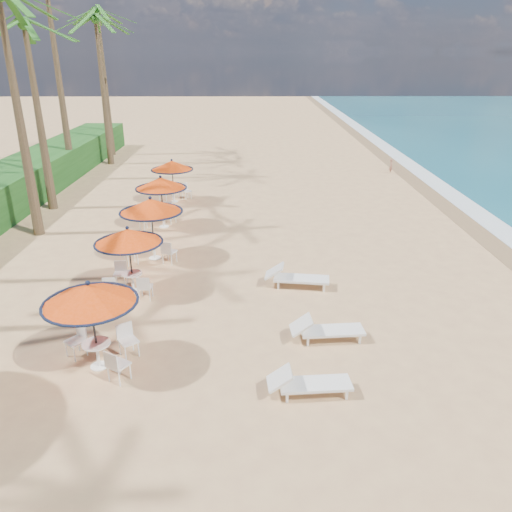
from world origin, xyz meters
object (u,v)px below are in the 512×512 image
(station_0, at_px, (92,305))
(station_3, at_px, (161,189))
(station_2, at_px, (151,212))
(station_4, at_px, (172,170))
(lounger_near, at_px, (307,383))
(lounger_mid, at_px, (325,329))
(station_1, at_px, (128,245))
(lounger_far, at_px, (295,277))

(station_0, bearing_deg, station_3, 91.18)
(station_2, relative_size, station_3, 1.04)
(station_4, bearing_deg, station_3, -88.53)
(station_3, height_order, lounger_near, station_3)
(station_0, relative_size, lounger_near, 1.21)
(lounger_near, height_order, lounger_mid, lounger_mid)
(station_1, xyz_separation_m, station_3, (-0.08, 6.49, 0.06))
(station_0, relative_size, station_3, 1.01)
(lounger_near, bearing_deg, lounger_mid, 68.58)
(station_2, distance_m, lounger_mid, 8.10)
(station_1, bearing_deg, station_2, 85.84)
(station_1, height_order, station_4, station_1)
(station_2, height_order, lounger_near, station_2)
(station_0, distance_m, station_1, 4.10)
(lounger_mid, bearing_deg, station_3, 117.47)
(station_2, relative_size, station_4, 1.08)
(station_3, relative_size, station_4, 1.04)
(station_0, bearing_deg, station_2, 89.49)
(station_0, xyz_separation_m, lounger_near, (4.93, -1.12, -1.38))
(station_0, distance_m, station_2, 6.86)
(station_0, xyz_separation_m, station_2, (0.06, 6.86, 0.12))
(station_4, bearing_deg, station_1, -89.01)
(station_2, xyz_separation_m, lounger_far, (5.04, -2.40, -1.47))
(station_0, height_order, station_2, station_2)
(station_2, bearing_deg, station_3, 94.29)
(station_0, bearing_deg, lounger_far, 41.13)
(station_3, xyz_separation_m, lounger_near, (5.15, -11.70, -1.37))
(station_3, bearing_deg, station_1, -89.30)
(station_4, height_order, lounger_mid, station_4)
(station_0, height_order, lounger_far, station_0)
(station_0, distance_m, lounger_mid, 5.92)
(station_3, relative_size, lounger_far, 1.07)
(station_2, relative_size, lounger_far, 1.11)
(station_4, xyz_separation_m, lounger_mid, (5.96, -13.40, -1.29))
(lounger_far, bearing_deg, lounger_near, -84.26)
(station_1, height_order, lounger_far, station_1)
(station_4, height_order, lounger_far, station_4)
(station_1, bearing_deg, lounger_near, -45.80)
(lounger_mid, bearing_deg, station_0, -172.67)
(lounger_near, distance_m, lounger_far, 5.57)
(station_2, xyz_separation_m, station_3, (-0.28, 3.73, -0.14))
(lounger_near, relative_size, lounger_mid, 0.96)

